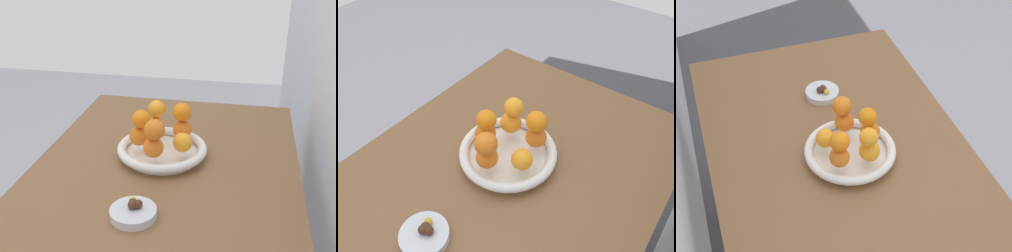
{
  "view_description": "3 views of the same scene",
  "coord_description": "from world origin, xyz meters",
  "views": [
    {
      "loc": [
        1.0,
        0.21,
        1.36
      ],
      "look_at": [
        -0.12,
        -0.01,
        0.83
      ],
      "focal_mm": 45.0,
      "sensor_mm": 36.0,
      "label": 1
    },
    {
      "loc": [
        0.4,
        0.34,
        1.44
      ],
      "look_at": [
        -0.07,
        -0.02,
        0.88
      ],
      "focal_mm": 35.0,
      "sensor_mm": 36.0,
      "label": 2
    },
    {
      "loc": [
        -1.09,
        0.34,
        1.81
      ],
      "look_at": [
        -0.09,
        0.0,
        0.88
      ],
      "focal_mm": 55.0,
      "sensor_mm": 36.0,
      "label": 3
    }
  ],
  "objects": [
    {
      "name": "dining_table",
      "position": [
        0.0,
        0.0,
        0.65
      ],
      "size": [
        1.1,
        0.76,
        0.74
      ],
      "color": "brown",
      "rests_on": "ground_plane"
    },
    {
      "name": "fruit_bowl",
      "position": [
        -0.08,
        -0.02,
        0.76
      ],
      "size": [
        0.27,
        0.27,
        0.04
      ],
      "color": "white",
      "rests_on": "dining_table"
    },
    {
      "name": "candy_dish",
      "position": [
        0.22,
        -0.03,
        0.75
      ],
      "size": [
        0.11,
        0.11,
        0.02
      ],
      "primitive_type": "cylinder",
      "color": "silver",
      "rests_on": "dining_table"
    },
    {
      "name": "orange_0",
      "position": [
        -0.05,
        0.05,
        0.81
      ],
      "size": [
        0.06,
        0.06,
        0.06
      ],
      "primitive_type": "sphere",
      "color": "orange",
      "rests_on": "fruit_bowl"
    },
    {
      "name": "orange_1",
      "position": [
        -0.14,
        0.03,
        0.81
      ],
      "size": [
        0.06,
        0.06,
        0.06
      ],
      "primitive_type": "sphere",
      "color": "orange",
      "rests_on": "fruit_bowl"
    },
    {
      "name": "orange_2",
      "position": [
        -0.14,
        -0.06,
        0.81
      ],
      "size": [
        0.06,
        0.06,
        0.06
      ],
      "primitive_type": "sphere",
      "color": "orange",
      "rests_on": "fruit_bowl"
    },
    {
      "name": "orange_3",
      "position": [
        -0.07,
        -0.09,
        0.81
      ],
      "size": [
        0.06,
        0.06,
        0.06
      ],
      "primitive_type": "sphere",
      "color": "orange",
      "rests_on": "fruit_bowl"
    },
    {
      "name": "orange_4",
      "position": [
        -0.01,
        -0.03,
        0.81
      ],
      "size": [
        0.06,
        0.06,
        0.06
      ],
      "primitive_type": "sphere",
      "color": "orange",
      "rests_on": "fruit_bowl"
    },
    {
      "name": "orange_5",
      "position": [
        -0.07,
        -0.08,
        0.87
      ],
      "size": [
        0.05,
        0.05,
        0.05
      ],
      "primitive_type": "sphere",
      "color": "orange",
      "rests_on": "orange_3"
    },
    {
      "name": "orange_6",
      "position": [
        -0.14,
        0.03,
        0.87
      ],
      "size": [
        0.06,
        0.06,
        0.06
      ],
      "primitive_type": "sphere",
      "color": "orange",
      "rests_on": "orange_1"
    },
    {
      "name": "orange_7",
      "position": [
        0.0,
        -0.02,
        0.87
      ],
      "size": [
        0.06,
        0.06,
        0.06
      ],
      "primitive_type": "sphere",
      "color": "orange",
      "rests_on": "orange_4"
    },
    {
      "name": "orange_8",
      "position": [
        -0.15,
        -0.05,
        0.87
      ],
      "size": [
        0.05,
        0.05,
        0.05
      ],
      "primitive_type": "sphere",
      "color": "orange",
      "rests_on": "orange_2"
    },
    {
      "name": "candy_ball_0",
      "position": [
        0.21,
        -0.03,
        0.77
      ],
      "size": [
        0.02,
        0.02,
        0.02
      ],
      "primitive_type": "sphere",
      "color": "#472819",
      "rests_on": "candy_dish"
    },
    {
      "name": "candy_ball_1",
      "position": [
        0.2,
        -0.04,
        0.77
      ],
      "size": [
        0.02,
        0.02,
        0.02
      ],
      "primitive_type": "sphere",
      "color": "gold",
      "rests_on": "candy_dish"
    },
    {
      "name": "candy_ball_2",
      "position": [
        0.22,
        -0.03,
        0.77
      ],
      "size": [
        0.02,
        0.02,
        0.02
      ],
      "primitive_type": "sphere",
      "color": "#472819",
      "rests_on": "candy_dish"
    },
    {
      "name": "candy_ball_3",
      "position": [
        0.21,
        -0.02,
        0.77
      ],
      "size": [
        0.02,
        0.02,
        0.02
      ],
      "primitive_type": "sphere",
      "color": "#472819",
      "rests_on": "candy_dish"
    }
  ]
}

